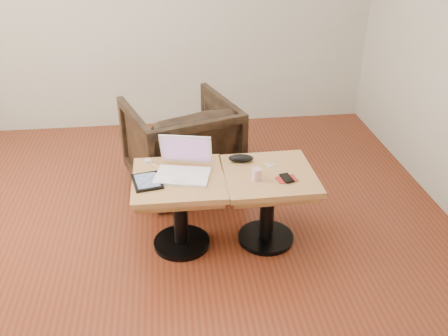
{
  "coord_description": "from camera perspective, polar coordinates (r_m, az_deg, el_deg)",
  "views": [
    {
      "loc": [
        0.13,
        -2.81,
        2.21
      ],
      "look_at": [
        0.47,
        0.07,
        0.61
      ],
      "focal_mm": 40.0,
      "sensor_mm": 36.0,
      "label": 1
    }
  ],
  "objects": [
    {
      "name": "tablet",
      "position": [
        3.28,
        -8.78,
        -1.52
      ],
      "size": [
        0.22,
        0.26,
        0.02
      ],
      "rotation": [
        0.0,
        0.0,
        0.19
      ],
      "color": "black",
      "rests_on": "side_table_left"
    },
    {
      "name": "striped_cup",
      "position": [
        3.26,
        3.77,
        -0.72
      ],
      "size": [
        0.08,
        0.08,
        0.08
      ],
      "primitive_type": "cylinder",
      "rotation": [
        0.0,
        0.0,
        0.32
      ],
      "color": "#D45B6C",
      "rests_on": "side_table_right"
    },
    {
      "name": "glasses_case",
      "position": [
        3.49,
        1.96,
        1.13
      ],
      "size": [
        0.18,
        0.1,
        0.05
      ],
      "primitive_type": "ellipsoid",
      "rotation": [
        0.0,
        0.0,
        -0.13
      ],
      "color": "black",
      "rests_on": "side_table_right"
    },
    {
      "name": "phone_on_sleeve",
      "position": [
        3.3,
        7.18,
        -1.2
      ],
      "size": [
        0.15,
        0.13,
        0.02
      ],
      "rotation": [
        0.0,
        0.0,
        0.19
      ],
      "color": "#991804",
      "rests_on": "side_table_right"
    },
    {
      "name": "laptop",
      "position": [
        3.33,
        -4.65,
        0.1
      ],
      "size": [
        0.41,
        0.38,
        0.25
      ],
      "rotation": [
        0.0,
        0.0,
        -0.23
      ],
      "color": "white",
      "rests_on": "side_table_left"
    },
    {
      "name": "side_table_left",
      "position": [
        3.39,
        -5.12,
        -3.09
      ],
      "size": [
        0.62,
        0.62,
        0.56
      ],
      "rotation": [
        0.0,
        0.0,
        -0.01
      ],
      "color": "black",
      "rests_on": "ground"
    },
    {
      "name": "armchair",
      "position": [
        4.15,
        -4.92,
        2.7
      ],
      "size": [
        1.04,
        1.05,
        0.76
      ],
      "primitive_type": "imported",
      "rotation": [
        0.0,
        0.0,
        3.47
      ],
      "color": "black",
      "rests_on": "ground"
    },
    {
      "name": "room_shell",
      "position": [
        2.94,
        -9.24,
        11.61
      ],
      "size": [
        4.52,
        4.52,
        2.71
      ],
      "color": "#612111",
      "rests_on": "ground"
    },
    {
      "name": "earbuds_tangle",
      "position": [
        3.45,
        5.41,
        0.3
      ],
      "size": [
        0.08,
        0.05,
        0.02
      ],
      "color": "white",
      "rests_on": "side_table_right"
    },
    {
      "name": "charging_adapter",
      "position": [
        3.52,
        -8.68,
        0.78
      ],
      "size": [
        0.05,
        0.05,
        0.02
      ],
      "primitive_type": "cube",
      "rotation": [
        0.0,
        0.0,
        0.28
      ],
      "color": "white",
      "rests_on": "side_table_left"
    },
    {
      "name": "side_table_right",
      "position": [
        3.44,
        5.06,
        -2.55
      ],
      "size": [
        0.62,
        0.62,
        0.56
      ],
      "rotation": [
        0.0,
        0.0,
        0.02
      ],
      "color": "black",
      "rests_on": "ground"
    }
  ]
}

